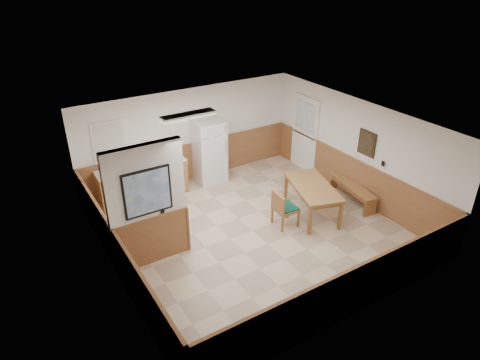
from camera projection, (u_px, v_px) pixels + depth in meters
ground at (252, 231)px, 9.50m from camera, size 6.00×6.00×0.00m
ceiling at (254, 124)px, 8.34m from camera, size 6.00×6.00×0.02m
back_wall at (190, 135)px, 11.17m from camera, size 6.00×0.02×2.50m
right_wall at (357, 150)px, 10.32m from camera, size 0.02×6.00×2.50m
left_wall at (111, 223)px, 7.52m from camera, size 0.02×6.00×2.50m
wainscot_back at (192, 162)px, 11.51m from camera, size 6.00×0.04×1.00m
wainscot_right at (352, 178)px, 10.66m from camera, size 0.04×6.00×1.00m
wainscot_left at (118, 257)px, 7.88m from camera, size 0.04×6.00×1.00m
partition_wall at (148, 207)px, 8.02m from camera, size 1.50×0.20×2.50m
kitchen_counter at (154, 178)px, 10.74m from camera, size 2.20×0.61×1.00m
exterior_door at (305, 134)px, 11.83m from camera, size 0.07×1.02×2.15m
kitchen_window at (109, 141)px, 10.03m from camera, size 0.80×0.04×1.00m
wall_painting at (367, 143)px, 9.94m from camera, size 0.04×0.50×0.60m
fluorescent_fixture at (188, 115)px, 8.97m from camera, size 1.20×0.30×0.09m
refrigerator at (209, 151)px, 11.25m from camera, size 0.78×0.74×1.70m
dining_table at (312, 189)px, 9.83m from camera, size 1.30×1.84×0.75m
dining_bench at (352, 189)px, 10.50m from camera, size 0.59×1.58×0.45m
dining_chair at (282, 207)px, 9.44m from camera, size 0.70×0.51×0.85m
fire_extinguisher at (173, 150)px, 10.66m from camera, size 0.16×0.16×0.49m
soap_bottle at (110, 169)px, 9.98m from camera, size 0.08×0.08×0.22m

